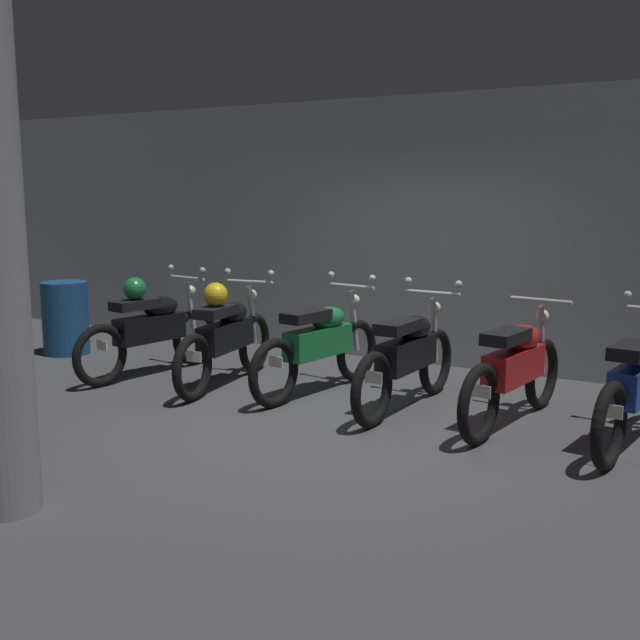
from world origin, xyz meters
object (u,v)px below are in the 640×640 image
Objects in this scene: motorbike_slot_0 at (151,327)px; motorbike_slot_3 at (408,356)px; trash_bin at (65,318)px; motorbike_slot_4 at (515,368)px; motorbike_slot_2 at (320,344)px; motorbike_slot_5 at (638,384)px; motorbike_slot_1 at (226,335)px.

motorbike_slot_0 is 0.99× the size of motorbike_slot_3.
motorbike_slot_3 is at bearing -2.63° from trash_bin.
motorbike_slot_4 is at bearing -0.52° from motorbike_slot_3.
motorbike_slot_2 is 0.98m from motorbike_slot_3.
motorbike_slot_5 is at bearing -2.67° from trash_bin.
motorbike_slot_0 is 2.94m from motorbike_slot_3.
motorbike_slot_0 is 1.98m from motorbike_slot_2.
motorbike_slot_0 is 1.00× the size of motorbike_slot_2.
motorbike_slot_0 is 2.18× the size of trash_bin.
motorbike_slot_3 is 2.20× the size of trash_bin.
motorbike_slot_1 is 1.96m from motorbike_slot_3.
motorbike_slot_5 is (2.94, -0.20, 0.00)m from motorbike_slot_2.
motorbike_slot_1 is 1.00× the size of motorbike_slot_5.
motorbike_slot_2 is 1.00× the size of motorbike_slot_5.
motorbike_slot_1 is 2.67m from trash_bin.
motorbike_slot_2 is at bearing 174.01° from motorbike_slot_3.
motorbike_slot_2 is 2.94m from motorbike_slot_5.
motorbike_slot_3 reaches higher than motorbike_slot_4.
trash_bin is at bearing 177.37° from motorbike_slot_3.
motorbike_slot_5 is (0.98, -0.09, 0.00)m from motorbike_slot_4.
motorbike_slot_5 is at bearing 0.43° from motorbike_slot_0.
motorbike_slot_1 is at bearing -168.38° from motorbike_slot_2.
motorbike_slot_4 is 5.60m from trash_bin.
trash_bin is (-4.61, 0.21, -0.05)m from motorbike_slot_3.
motorbike_slot_0 is 3.92m from motorbike_slot_4.
motorbike_slot_5 is at bearing -5.03° from motorbike_slot_4.
motorbike_slot_0 is 0.98m from motorbike_slot_1.
motorbike_slot_3 and motorbike_slot_5 have the same top height.
motorbike_slot_0 is at bearing -178.15° from motorbike_slot_1.
motorbike_slot_1 reaches higher than motorbike_slot_4.
motorbike_slot_1 and motorbike_slot_5 have the same top height.
motorbike_slot_3 is (1.96, 0.10, -0.04)m from motorbike_slot_1.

